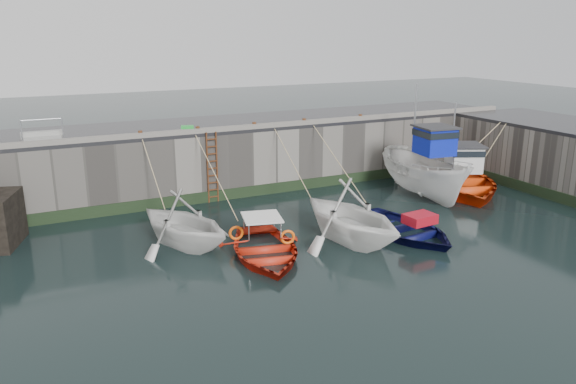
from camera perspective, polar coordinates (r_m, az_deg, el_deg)
name	(u,v)px	position (r m, az deg, el deg)	size (l,w,h in m)	color
ground	(376,276)	(18.21, 8.93, -8.39)	(120.00, 120.00, 0.00)	black
quay_back	(234,155)	(28.35, -5.54, 3.80)	(30.00, 5.00, 3.00)	slate
road_back	(233,123)	(28.06, -5.62, 6.96)	(30.00, 5.00, 0.16)	black
kerb_back	(251,127)	(25.87, -3.77, 6.64)	(30.00, 0.30, 0.20)	slate
algae_back	(254,191)	(26.36, -3.49, 0.11)	(30.00, 0.08, 0.50)	black
algae_right	(567,200)	(27.88, 26.45, -0.69)	(0.08, 15.00, 0.50)	black
ladder	(212,168)	(25.30, -7.69, 2.46)	(0.51, 0.08, 3.20)	#3F1E0F
boat_near_white	(184,245)	(20.82, -10.51, -5.28)	(3.84, 4.45, 2.34)	silver
boat_near_white_rope	(160,216)	(24.10, -12.88, -2.44)	(0.04, 3.39, 3.10)	tan
boat_near_blue	(265,256)	(19.50, -2.38, -6.51)	(3.33, 4.66, 0.96)	red
boat_near_blue_rope	(219,217)	(23.63, -7.04, -2.52)	(0.04, 5.15, 3.10)	tan
boat_near_blacktrim	(349,241)	(20.98, 6.25, -4.93)	(4.29, 4.97, 2.62)	white
boat_near_blacktrim_rope	(292,206)	(24.87, 0.41, -1.44)	(0.04, 5.19, 3.10)	tan
boat_near_navy	(403,234)	(21.90, 11.65, -4.25)	(3.42, 4.79, 0.99)	#090B3B
boat_near_navy_rope	(337,201)	(25.74, 4.97, -0.90)	(0.04, 5.51, 3.10)	tan
boat_far_white	(426,174)	(26.99, 13.80, 1.78)	(3.23, 6.63, 5.46)	white
boat_far_orange	(458,181)	(28.55, 16.86, 1.13)	(7.44, 8.43, 4.45)	#E53B0C
fish_crate	(187,129)	(25.16, -10.18, 6.29)	(0.55, 0.35, 0.32)	#1A932E
railing	(42,136)	(25.05, -23.69, 5.25)	(1.60, 1.05, 1.00)	#A5A8AD
bollard_a	(140,134)	(24.52, -14.77, 5.72)	(0.18, 0.18, 0.28)	#3F1E0F
bollard_b	(198,130)	(25.13, -9.16, 6.28)	(0.18, 0.18, 0.28)	#3F1E0F
bollard_c	(254,125)	(26.03, -3.45, 6.79)	(0.18, 0.18, 0.28)	#3F1E0F
bollard_d	(304,121)	(27.13, 1.65, 7.19)	(0.18, 0.18, 0.28)	#3F1E0F
bollard_e	(360,117)	(28.75, 7.35, 7.57)	(0.18, 0.18, 0.28)	#3F1E0F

